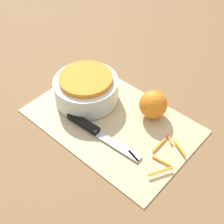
# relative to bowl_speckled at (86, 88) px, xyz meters

# --- Properties ---
(ground_plane) EXTENTS (4.00, 4.00, 0.00)m
(ground_plane) POSITION_rel_bowl_speckled_xyz_m (0.11, -0.02, -0.04)
(ground_plane) COLOR olive
(cutting_board) EXTENTS (0.44, 0.29, 0.01)m
(cutting_board) POSITION_rel_bowl_speckled_xyz_m (0.11, -0.02, -0.04)
(cutting_board) COLOR #CCB284
(cutting_board) RESTS_ON ground_plane
(bowl_speckled) EXTENTS (0.18, 0.18, 0.08)m
(bowl_speckled) POSITION_rel_bowl_speckled_xyz_m (0.00, 0.00, 0.00)
(bowl_speckled) COLOR silver
(bowl_speckled) RESTS_ON cutting_board
(knife) EXTENTS (0.23, 0.03, 0.02)m
(knife) POSITION_rel_bowl_speckled_xyz_m (0.09, -0.08, -0.03)
(knife) COLOR black
(knife) RESTS_ON cutting_board
(orange_left) EXTENTS (0.08, 0.08, 0.08)m
(orange_left) POSITION_rel_bowl_speckled_xyz_m (0.18, 0.07, -0.00)
(orange_left) COLOR orange
(orange_left) RESTS_ON cutting_board
(peel_pile) EXTENTS (0.12, 0.14, 0.01)m
(peel_pile) POSITION_rel_bowl_speckled_xyz_m (0.28, -0.02, -0.04)
(peel_pile) COLOR orange
(peel_pile) RESTS_ON cutting_board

